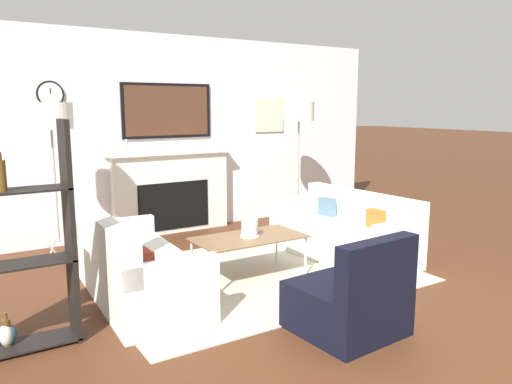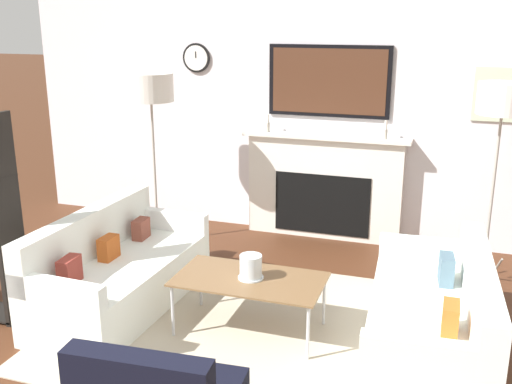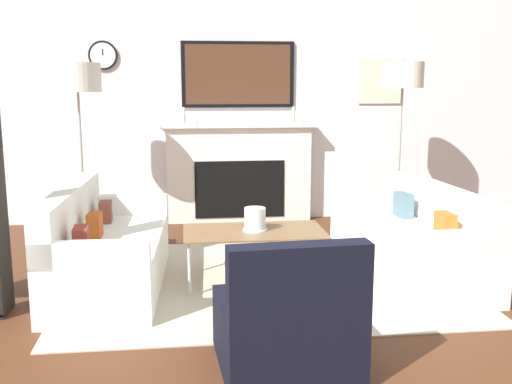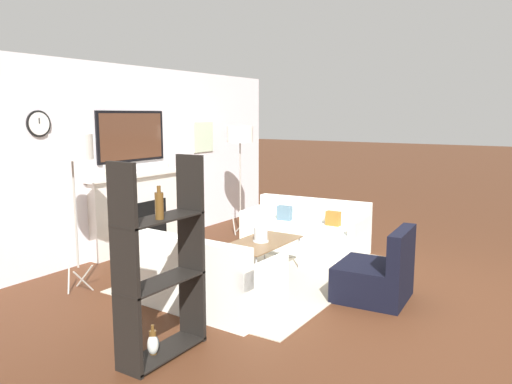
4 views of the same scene
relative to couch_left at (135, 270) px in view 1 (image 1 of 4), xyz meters
name	(u,v)px [view 1 (image 1 of 4)]	position (x,y,z in m)	size (l,w,h in m)	color
ground_plane	(400,354)	(1.26, -1.98, -0.28)	(60.00, 60.00, 0.00)	#492716
fireplace_wall	(168,145)	(1.27, 2.25, 0.93)	(7.00, 0.28, 2.70)	silver
area_rug	(254,275)	(1.26, 0.00, -0.28)	(3.13, 2.35, 0.01)	#B4A893
couch_left	(135,270)	(0.00, 0.00, 0.00)	(0.85, 1.74, 0.80)	white
couch_right	(345,234)	(2.52, 0.00, -0.01)	(0.89, 1.80, 0.75)	white
armchair	(351,301)	(1.19, -1.54, -0.02)	(0.79, 0.79, 0.80)	black
coffee_table	(249,239)	(1.18, -0.05, 0.13)	(1.12, 0.61, 0.44)	brown
hurricane_candle	(250,229)	(1.18, -0.05, 0.24)	(0.19, 0.19, 0.18)	silver
floor_lamp_left	(51,118)	(-0.38, 1.43, 1.34)	(0.46, 0.46, 1.79)	#9E998E
floor_lamp_right	(299,113)	(2.90, 1.43, 1.37)	(0.43, 0.43, 1.81)	#9E998E
shelf_unit	(13,251)	(-1.02, -0.46, 0.46)	(0.81, 0.28, 1.66)	black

